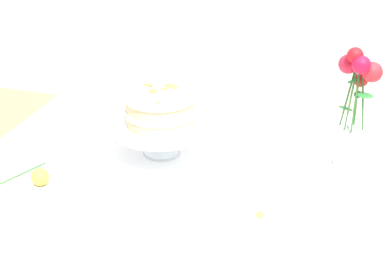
% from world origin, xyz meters
% --- Properties ---
extents(dining_table, '(1.40, 1.00, 0.74)m').
position_xyz_m(dining_table, '(0.00, -0.03, 0.65)').
color(dining_table, white).
rests_on(dining_table, ground).
extents(linen_napkin, '(0.34, 0.34, 0.00)m').
position_xyz_m(linen_napkin, '(-0.18, 0.05, 0.74)').
color(linen_napkin, white).
rests_on(linen_napkin, dining_table).
extents(cake_stand, '(0.29, 0.29, 0.10)m').
position_xyz_m(cake_stand, '(-0.18, 0.05, 0.82)').
color(cake_stand, silver).
rests_on(cake_stand, linen_napkin).
extents(layer_cake, '(0.21, 0.21, 0.11)m').
position_xyz_m(layer_cake, '(-0.18, 0.05, 0.89)').
color(layer_cake, beige).
rests_on(layer_cake, cake_stand).
extents(flower_vase, '(0.12, 0.11, 0.36)m').
position_xyz_m(flower_vase, '(0.36, 0.15, 0.90)').
color(flower_vase, silver).
rests_on(flower_vase, dining_table).
extents(fallen_rose, '(0.13, 0.14, 0.05)m').
position_xyz_m(fallen_rose, '(-0.44, -0.20, 0.76)').
color(fallen_rose, '#2D6028').
rests_on(fallen_rose, dining_table).
extents(loose_petal_0, '(0.02, 0.03, 0.01)m').
position_xyz_m(loose_petal_0, '(0.16, -0.17, 0.74)').
color(loose_petal_0, yellow).
rests_on(loose_petal_0, dining_table).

